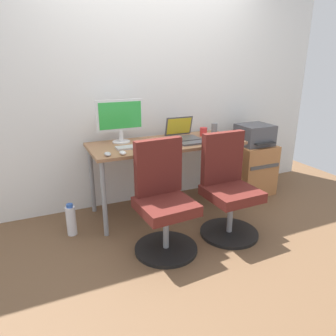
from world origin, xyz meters
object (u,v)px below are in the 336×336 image
water_bottle_on_floor (71,220)px  desktop_monitor (120,118)px  side_cabinet (252,168)px  open_laptop (182,133)px  coffee_mug (203,132)px  office_chair_left (163,202)px  office_chair_right (228,190)px  printer (255,135)px

water_bottle_on_floor → desktop_monitor: (0.60, 0.31, 0.86)m
side_cabinet → open_laptop: (-0.94, 0.04, 0.51)m
water_bottle_on_floor → coffee_mug: 1.67m
office_chair_left → office_chair_right: 0.65m
printer → open_laptop: size_ratio=1.29×
office_chair_left → open_laptop: (0.54, 0.75, 0.39)m
open_laptop → coffee_mug: (0.27, 0.01, -0.01)m
printer → coffee_mug: (-0.67, 0.06, 0.08)m
water_bottle_on_floor → open_laptop: bearing=9.5°
printer → office_chair_left: bearing=-154.6°
open_laptop → printer: bearing=-2.8°
water_bottle_on_floor → side_cabinet: bearing=4.3°
office_chair_right → side_cabinet: 1.10m
desktop_monitor → coffee_mug: (0.92, -0.09, -0.20)m
desktop_monitor → open_laptop: 0.68m
side_cabinet → printer: bearing=-90.0°
coffee_mug → office_chair_left: bearing=-137.0°
printer → side_cabinet: bearing=90.0°
office_chair_left → printer: office_chair_left is taller
side_cabinet → coffee_mug: (-0.67, 0.06, 0.50)m
printer → water_bottle_on_floor: size_ratio=1.29×
office_chair_right → open_laptop: 0.85m
side_cabinet → printer: (0.00, -0.00, 0.42)m
side_cabinet → desktop_monitor: size_ratio=1.25×
office_chair_left → office_chair_right: bearing=0.0°
printer → desktop_monitor: (-1.58, 0.15, 0.29)m
side_cabinet → printer: 0.42m
office_chair_left → water_bottle_on_floor: bearing=142.4°
side_cabinet → printer: printer is taller
coffee_mug → office_chair_right: bearing=-102.6°
water_bottle_on_floor → office_chair_left: bearing=-37.6°
office_chair_left → side_cabinet: (1.48, 0.70, -0.12)m
office_chair_right → desktop_monitor: bearing=131.3°
desktop_monitor → office_chair_right: bearing=-48.7°
open_laptop → office_chair_left: bearing=-126.0°
side_cabinet → open_laptop: open_laptop is taller
side_cabinet → open_laptop: bearing=177.3°
side_cabinet → coffee_mug: coffee_mug is taller
side_cabinet → water_bottle_on_floor: side_cabinet is taller
open_laptop → office_chair_right: bearing=-82.3°
office_chair_right → side_cabinet: bearing=40.0°
water_bottle_on_floor → open_laptop: open_laptop is taller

